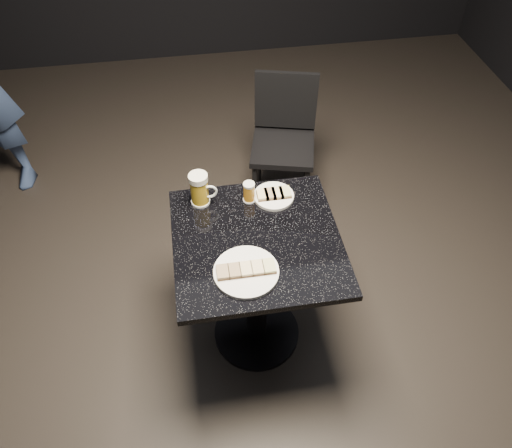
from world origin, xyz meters
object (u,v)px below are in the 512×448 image
object	(u,v)px
plate_large	(246,272)
chair	(284,136)
table	(257,274)
beer_tumbler	(249,192)
plate_small	(274,196)
beer_mug	(200,189)

from	to	relation	value
plate_large	chair	xyz separation A→B (m)	(0.40, 1.18, -0.26)
table	beer_tumbler	xyz separation A→B (m)	(0.00, 0.24, 0.29)
plate_large	plate_small	bearing A→B (deg)	65.36
beer_mug	chair	world-z (taller)	beer_mug
beer_tumbler	chair	world-z (taller)	chair
table	chair	xyz separation A→B (m)	(0.33, 1.01, -0.01)
plate_small	beer_tumbler	size ratio (longest dim) A/B	1.86
beer_mug	plate_small	bearing A→B (deg)	-3.64
table	beer_tumbler	world-z (taller)	beer_tumbler
chair	beer_mug	bearing A→B (deg)	-125.59
table	chair	world-z (taller)	chair
plate_large	table	bearing A→B (deg)	67.59
table	beer_mug	xyz separation A→B (m)	(-0.21, 0.26, 0.32)
table	beer_mug	bearing A→B (deg)	129.35
beer_mug	chair	bearing A→B (deg)	54.41
beer_mug	table	bearing A→B (deg)	-50.65
plate_small	table	bearing A→B (deg)	-116.19
chair	plate_small	bearing A→B (deg)	-105.37
table	beer_tumbler	distance (m)	0.37
plate_small	beer_tumbler	xyz separation A→B (m)	(-0.11, 0.00, 0.04)
beer_tumbler	plate_large	bearing A→B (deg)	-100.26
plate_large	beer_mug	distance (m)	0.45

